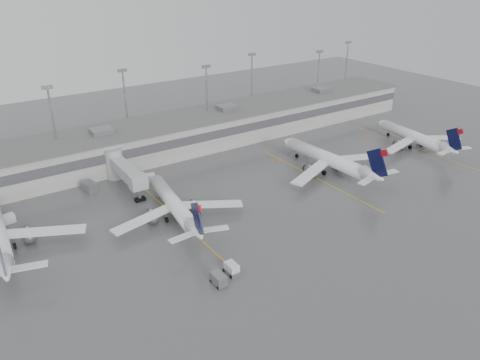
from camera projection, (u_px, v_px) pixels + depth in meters
ground at (335, 250)px, 80.38m from camera, size 260.00×260.00×0.00m
terminal at (179, 134)px, 122.13m from camera, size 152.00×17.00×9.45m
light_masts at (167, 100)px, 123.13m from camera, size 142.40×8.00×20.60m
jet_bridge_right at (121, 168)px, 102.69m from camera, size 4.00×17.20×7.00m
stand_markings at (254, 197)px, 98.39m from camera, size 105.25×40.00×0.01m
jet_mid_left at (175, 205)px, 89.16m from camera, size 25.85×29.16×9.46m
jet_mid_right at (330, 159)px, 108.93m from camera, size 28.71×32.23×10.42m
jet_far_right at (416, 137)px, 123.74m from camera, size 25.56×28.83×9.35m
baggage_tug at (232, 270)px, 74.21m from camera, size 1.88×2.88×1.84m
baggage_cart at (218, 279)px, 71.60m from camera, size 1.66×2.84×1.82m
gse_uld_a at (8, 219)px, 88.58m from camera, size 2.62×2.02×1.66m
gse_uld_b at (149, 178)px, 104.69m from camera, size 3.07×2.37×1.94m
gse_uld_c at (311, 151)px, 120.33m from camera, size 2.46×1.73×1.67m
gse_loader at (89, 187)px, 100.50m from camera, size 2.93×3.88×2.16m
cone_a at (17, 229)px, 86.04m from camera, size 0.44×0.44×0.69m
cone_b at (159, 187)px, 102.31m from camera, size 0.44×0.44×0.69m
cone_c at (277, 160)px, 116.08m from camera, size 0.49×0.49×0.78m
cone_d at (366, 138)px, 130.25m from camera, size 0.46×0.46×0.73m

